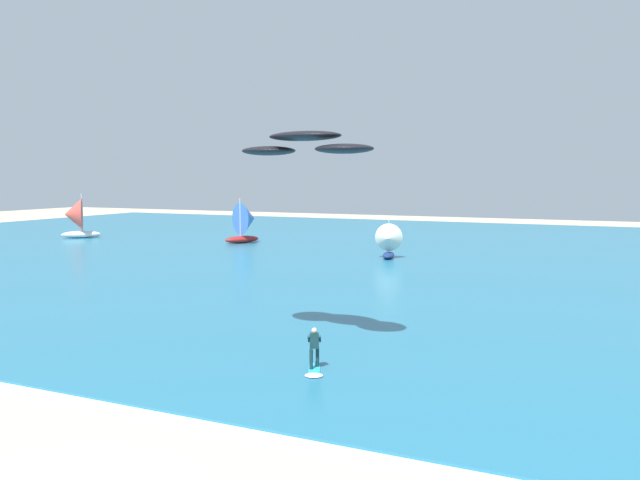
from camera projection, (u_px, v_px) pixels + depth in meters
ocean at (477, 257)px, 61.11m from camera, size 160.00×90.00×0.10m
shoreline_foam at (212, 426)px, 19.91m from camera, size 72.79×1.42×0.01m
kitesurfer at (314, 355)px, 25.26m from camera, size 1.31×2.01×1.67m
kite at (305, 144)px, 28.41m from camera, size 7.04×3.31×1.03m
sailboat_far_left at (75, 218)px, 78.90m from camera, size 4.89×4.76×5.47m
sailboat_outermost at (388, 241)px, 59.20m from camera, size 2.79×3.20×3.62m
sailboat_center_horizon at (246, 222)px, 73.52m from camera, size 4.10×4.61×5.14m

